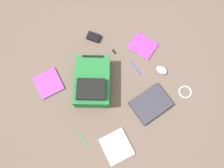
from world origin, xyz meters
TOP-DOWN VIEW (x-y plane):
  - ground_plane at (0.00, 0.00)m, footprint 3.43×3.43m
  - backpack at (0.14, -0.14)m, footprint 0.49×0.50m
  - laptop at (-0.12, 0.31)m, footprint 0.33×0.26m
  - book_manual at (-0.44, -0.13)m, footprint 0.25×0.27m
  - book_blue at (0.32, 0.38)m, footprint 0.26×0.27m
  - book_comic at (0.43, -0.40)m, footprint 0.25×0.26m
  - computer_mouse at (-0.40, 0.15)m, footprint 0.09×0.11m
  - cable_coil at (-0.42, 0.43)m, footprint 0.11×0.11m
  - power_brick at (-0.15, -0.49)m, footprint 0.12×0.14m
  - pen_black at (0.49, 0.16)m, footprint 0.02×0.14m
  - pen_blue at (-0.25, -0.01)m, footprint 0.03×0.15m
  - usb_stick at (-0.20, -0.26)m, footprint 0.02×0.05m

SIDE VIEW (x-z plane):
  - ground_plane at x=0.00m, z-range 0.00..0.00m
  - usb_stick at x=-0.20m, z-range 0.00..0.01m
  - pen_black at x=0.49m, z-range 0.00..0.01m
  - pen_blue at x=-0.25m, z-range 0.00..0.01m
  - book_manual at x=-0.44m, z-range 0.00..0.01m
  - cable_coil at x=-0.42m, z-range 0.00..0.01m
  - book_blue at x=0.32m, z-range 0.00..0.02m
  - book_comic at x=0.43m, z-range 0.00..0.02m
  - laptop at x=-0.12m, z-range 0.00..0.03m
  - power_brick at x=-0.15m, z-range 0.00..0.03m
  - computer_mouse at x=-0.40m, z-range 0.00..0.04m
  - backpack at x=0.14m, z-range -0.01..0.17m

